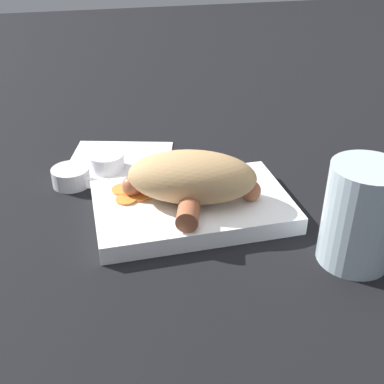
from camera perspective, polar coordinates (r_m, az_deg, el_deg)
ground_plane at (r=0.63m, az=0.00°, el=-2.60°), size 3.00×3.00×0.00m
food_tray at (r=0.62m, az=0.00°, el=-1.71°), size 0.25×0.16×0.02m
bread_roll at (r=0.60m, az=-0.51°, el=1.90°), size 0.18×0.13×0.06m
sausage at (r=0.61m, az=-0.14°, el=0.46°), size 0.17×0.15×0.03m
pickled_veggies at (r=0.63m, az=-6.86°, el=-0.21°), size 0.07×0.06×0.00m
napkin at (r=0.76m, az=-8.64°, el=3.46°), size 0.19×0.19×0.00m
condiment_cup_near at (r=0.74m, az=-10.07°, el=3.44°), size 0.05×0.05×0.03m
condiment_cup_far at (r=0.71m, az=-14.14°, el=1.68°), size 0.05×0.05×0.03m
drink_glass at (r=0.55m, az=19.33°, el=-2.60°), size 0.08×0.08×0.12m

